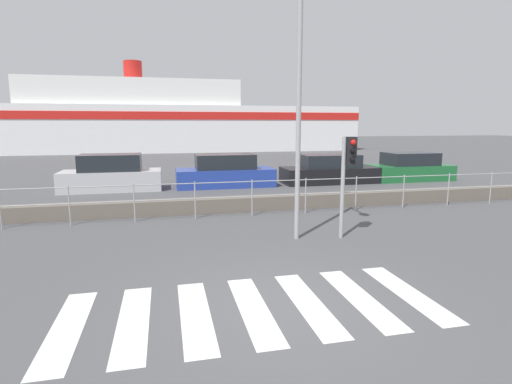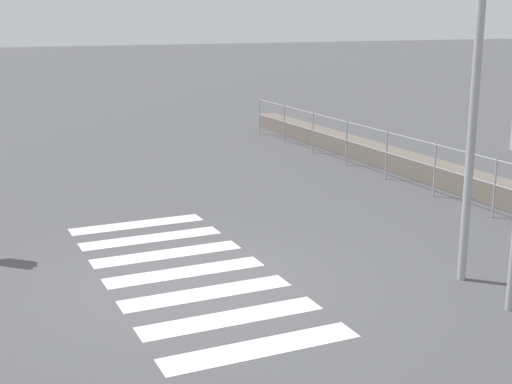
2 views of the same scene
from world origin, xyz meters
name	(u,v)px [view 1 (image 1 of 2)]	position (x,y,z in m)	size (l,w,h in m)	color
ground_plane	(282,306)	(0.00, 0.00, 0.00)	(160.00, 160.00, 0.00)	#4C4C4F
crosswalk	(253,309)	(-0.46, 0.00, 0.00)	(5.85, 2.40, 0.01)	silver
seawall	(220,205)	(0.00, 7.09, 0.23)	(25.40, 0.55, 0.46)	#6B6056
harbor_fence	(224,193)	(0.00, 6.21, 0.76)	(22.90, 0.04, 1.15)	#9EA0A3
traffic_light_far	(348,164)	(2.68, 3.36, 1.87)	(0.34, 0.32, 2.54)	#9EA0A3
streetlamp	(302,79)	(1.44, 3.32, 3.88)	(0.32, 1.24, 6.27)	#9EA0A3
ferry_boat	(171,122)	(-0.90, 37.40, 3.07)	(37.54, 6.21, 9.04)	white
parked_car_silver	(111,175)	(-4.00, 12.40, 0.67)	(4.18, 1.71, 1.56)	#BCBCC1
parked_car_blue	(225,173)	(0.97, 12.40, 0.63)	(4.45, 1.72, 1.49)	#233D9E
parked_car_black	(329,171)	(6.09, 12.40, 0.59)	(4.60, 1.82, 1.39)	black
parked_car_green	(409,168)	(10.50, 12.40, 0.60)	(4.17, 1.87, 1.41)	#1E6633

